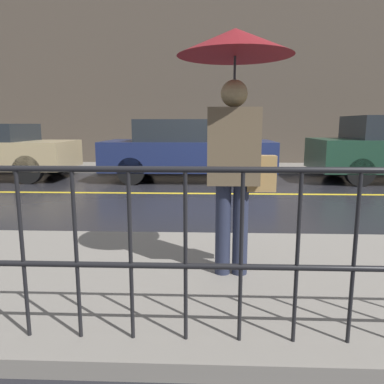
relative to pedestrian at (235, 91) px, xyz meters
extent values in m
plane|color=black|center=(0.63, 4.44, -1.67)|extent=(80.00, 80.00, 0.00)
cube|color=slate|center=(0.63, -0.03, -1.61)|extent=(28.00, 2.53, 0.12)
cube|color=slate|center=(0.63, 8.65, -1.61)|extent=(28.00, 2.00, 0.12)
cube|color=gold|center=(0.63, 4.44, -1.66)|extent=(25.20, 0.12, 0.01)
cube|color=#4C4238|center=(0.63, 9.80, 1.39)|extent=(28.00, 0.30, 6.12)
cylinder|color=black|center=(0.63, -1.04, -0.51)|extent=(12.00, 0.04, 0.04)
cylinder|color=black|center=(0.63, -1.04, -1.08)|extent=(12.00, 0.04, 0.04)
cylinder|color=black|center=(-1.32, -1.04, -1.03)|extent=(0.02, 0.02, 1.04)
cylinder|color=black|center=(-0.99, -1.04, -1.03)|extent=(0.02, 0.02, 1.04)
cylinder|color=black|center=(-0.67, -1.04, -1.03)|extent=(0.02, 0.02, 1.04)
cylinder|color=black|center=(-0.35, -1.04, -1.03)|extent=(0.02, 0.02, 1.04)
cylinder|color=black|center=(-0.02, -1.04, -1.03)|extent=(0.02, 0.02, 1.04)
cylinder|color=black|center=(0.30, -1.04, -1.03)|extent=(0.02, 0.02, 1.04)
cylinder|color=black|center=(0.63, -1.04, -1.03)|extent=(0.02, 0.02, 1.04)
cylinder|color=#23283D|center=(-0.08, 0.00, -1.15)|extent=(0.13, 0.13, 0.80)
cylinder|color=#23283D|center=(0.07, 0.00, -1.15)|extent=(0.13, 0.13, 0.80)
cube|color=brown|center=(-0.01, 0.00, -0.44)|extent=(0.43, 0.26, 0.63)
sphere|color=#907D54|center=(-0.01, 0.00, -0.02)|extent=(0.22, 0.22, 0.22)
cylinder|color=#262628|center=(-0.01, 0.00, -0.08)|extent=(0.02, 0.02, 0.71)
cone|color=maroon|center=(-0.01, 0.00, 0.38)|extent=(0.93, 0.93, 0.21)
cube|color=#9E7A47|center=(0.23, 0.00, -0.67)|extent=(0.24, 0.12, 0.30)
cylinder|color=black|center=(-4.49, 7.20, -1.33)|extent=(0.69, 0.22, 0.69)
cylinder|color=black|center=(-4.49, 5.59, -1.33)|extent=(0.69, 0.22, 0.69)
cube|color=#19234C|center=(-0.69, 6.39, -1.03)|extent=(4.22, 1.91, 0.72)
cube|color=#1E2328|center=(-0.86, 6.39, -0.41)|extent=(2.20, 1.76, 0.53)
cylinder|color=black|center=(0.62, 7.24, -1.34)|extent=(0.65, 0.22, 0.65)
cylinder|color=black|center=(0.62, 5.55, -1.34)|extent=(0.65, 0.22, 0.65)
cylinder|color=black|center=(-2.00, 7.24, -1.34)|extent=(0.65, 0.22, 0.65)
cylinder|color=black|center=(-2.00, 5.55, -1.34)|extent=(0.65, 0.22, 0.65)
cylinder|color=black|center=(3.29, 7.24, -1.35)|extent=(0.65, 0.22, 0.65)
cylinder|color=black|center=(3.29, 5.55, -1.35)|extent=(0.65, 0.22, 0.65)
camera|label=1|loc=(-0.22, -3.12, -0.26)|focal=35.00mm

